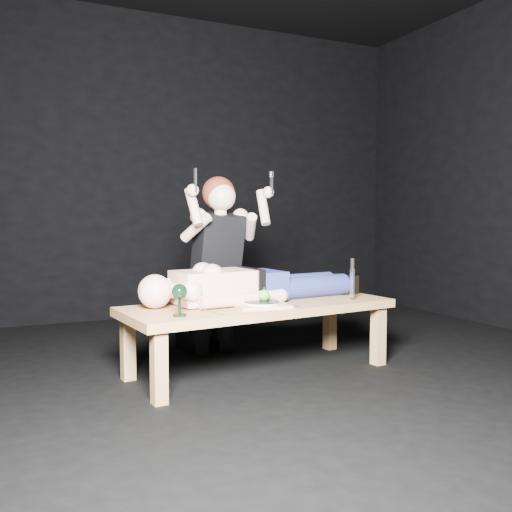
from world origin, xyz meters
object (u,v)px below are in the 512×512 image
at_px(serving_tray, 262,306).
at_px(table, 259,337).
at_px(lying_man, 257,280).
at_px(kneeling_woman, 213,264).
at_px(carving_knife, 352,279).
at_px(goblet, 180,300).

bearing_deg(serving_tray, table, 69.55).
bearing_deg(lying_man, kneeling_woman, 100.49).
xyz_separation_m(table, carving_knife, (0.63, -0.13, 0.36)).
height_order(table, serving_tray, serving_tray).
height_order(lying_man, kneeling_woman, kneeling_woman).
relative_size(lying_man, carving_knife, 6.26).
bearing_deg(serving_tray, lying_man, 70.64).
relative_size(lying_man, serving_tray, 5.37).
distance_m(kneeling_woman, carving_knife, 1.02).
relative_size(lying_man, goblet, 9.58).
height_order(kneeling_woman, serving_tray, kneeling_woman).
bearing_deg(lying_man, table, -113.89).
relative_size(lying_man, kneeling_woman, 1.31).
distance_m(lying_man, carving_knife, 0.64).
bearing_deg(lying_man, carving_knife, -29.57).
xyz_separation_m(table, goblet, (-0.61, -0.24, 0.32)).
height_order(table, goblet, goblet).
height_order(serving_tray, carving_knife, carving_knife).
bearing_deg(serving_tray, carving_knife, 2.96).
distance_m(table, goblet, 0.73).
height_order(kneeling_woman, goblet, kneeling_woman).
height_order(lying_man, serving_tray, lying_man).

